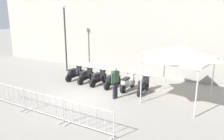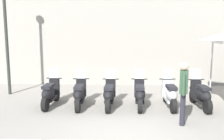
{
  "view_description": "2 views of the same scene",
  "coord_description": "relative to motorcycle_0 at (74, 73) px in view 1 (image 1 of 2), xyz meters",
  "views": [
    {
      "loc": [
        7.94,
        -7.68,
        4.3
      ],
      "look_at": [
        0.49,
        2.04,
        1.21
      ],
      "focal_mm": 35.21,
      "sensor_mm": 36.0,
      "label": 1
    },
    {
      "loc": [
        0.54,
        -5.83,
        2.57
      ],
      "look_at": [
        -0.7,
        2.34,
        1.27
      ],
      "focal_mm": 40.67,
      "sensor_mm": 36.0,
      "label": 2
    }
  ],
  "objects": [
    {
      "name": "motorcycle_4",
      "position": [
        3.99,
        0.45,
        0.0
      ],
      "size": [
        0.61,
        1.72,
        1.24
      ],
      "color": "black",
      "rests_on": "ground"
    },
    {
      "name": "motorcycle_5",
      "position": [
        5.0,
        0.52,
        0.0
      ],
      "size": [
        0.67,
        1.72,
        1.24
      ],
      "color": "black",
      "rests_on": "ground"
    },
    {
      "name": "officer_near_row_end",
      "position": [
        4.22,
        -1.03,
        0.53
      ],
      "size": [
        0.26,
        0.55,
        1.73
      ],
      "color": "#23232D",
      "rests_on": "ground"
    },
    {
      "name": "motorcycle_3",
      "position": [
        3.0,
        0.3,
        0.0
      ],
      "size": [
        0.56,
        1.73,
        1.24
      ],
      "color": "black",
      "rests_on": "ground"
    },
    {
      "name": "canopy_tent",
      "position": [
        6.92,
        0.59,
        2.06
      ],
      "size": [
        2.96,
        2.96,
        2.91
      ],
      "color": "silver",
      "rests_on": "ground"
    },
    {
      "name": "barrier_segment_2",
      "position": [
        5.44,
        -4.36,
        0.07
      ],
      "size": [
        2.27,
        0.69,
        1.07
      ],
      "color": "#B2B5B7",
      "rests_on": "ground"
    },
    {
      "name": "motorcycle_0",
      "position": [
        0.0,
        0.0,
        0.0
      ],
      "size": [
        0.56,
        1.73,
        1.24
      ],
      "color": "black",
      "rests_on": "ground"
    },
    {
      "name": "barrier_segment_0",
      "position": [
        0.73,
        -4.93,
        0.07
      ],
      "size": [
        2.27,
        0.69,
        1.07
      ],
      "color": "#B2B5B7",
      "rests_on": "ground"
    },
    {
      "name": "ground_plane",
      "position": [
        2.78,
        -2.09,
        -0.45
      ],
      "size": [
        120.0,
        120.0,
        0.0
      ],
      "primitive_type": "plane",
      "color": "gray"
    },
    {
      "name": "barrier_segment_1",
      "position": [
        3.08,
        -4.64,
        0.07
      ],
      "size": [
        2.27,
        0.69,
        1.07
      ],
      "color": "#B2B5B7",
      "rests_on": "ground"
    },
    {
      "name": "street_lamp",
      "position": [
        -2.29,
        1.36,
        2.63
      ],
      "size": [
        0.36,
        0.36,
        5.01
      ],
      "color": "#2D332D",
      "rests_on": "ground"
    },
    {
      "name": "motorcycle_1",
      "position": [
        1.01,
        0.05,
        0.0
      ],
      "size": [
        0.64,
        1.72,
        1.24
      ],
      "color": "black",
      "rests_on": "ground"
    },
    {
      "name": "motorcycle_2",
      "position": [
        2.0,
        0.14,
        0.0
      ],
      "size": [
        0.56,
        1.73,
        1.24
      ],
      "color": "black",
      "rests_on": "ground"
    }
  ]
}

